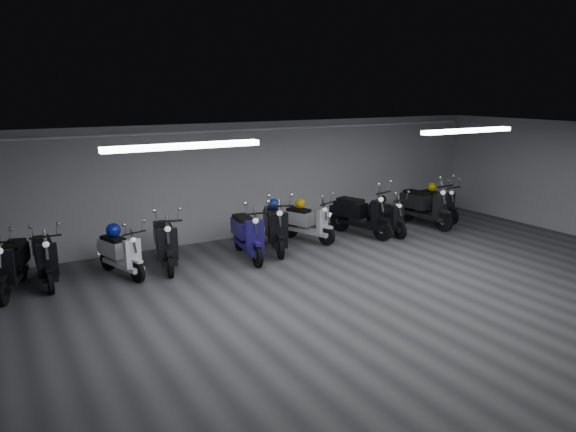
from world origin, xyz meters
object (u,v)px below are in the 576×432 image
scooter_6 (308,216)px  scooter_9 (425,199)px  scooter_8 (387,211)px  scooter_2 (121,247)px  scooter_10 (438,198)px  scooter_4 (248,227)px  helmet_3 (273,204)px  helmet_4 (382,199)px  scooter_5 (275,219)px  helmet_0 (113,230)px  scooter_3 (165,235)px  scooter_1 (44,250)px  helmet_1 (432,187)px  scooter_0 (10,256)px  scooter_7 (361,207)px  helmet_2 (300,204)px

scooter_6 → scooter_9: (3.44, -0.34, 0.11)m
scooter_8 → scooter_9: 1.38m
scooter_2 → scooter_9: bearing=-18.5°
scooter_2 → scooter_10: bearing=-16.2°
scooter_2 → scooter_4: (2.62, -0.21, 0.10)m
helmet_3 → helmet_4: bearing=-4.0°
scooter_6 → scooter_9: scooter_9 is taller
scooter_5 → helmet_0: size_ratio=6.78×
scooter_3 → helmet_3: size_ratio=7.50×
scooter_3 → scooter_5: 2.51m
scooter_1 → helmet_1: 10.02m
scooter_1 → helmet_3: (4.83, -0.03, 0.36)m
scooter_5 → scooter_6: size_ratio=1.16×
scooter_6 → helmet_4: 2.09m
scooter_10 → helmet_4: (-2.19, -0.22, 0.23)m
scooter_0 → helmet_1: scooter_0 is taller
helmet_1 → helmet_0: bearing=-178.1°
scooter_1 → scooter_4: 3.97m
scooter_1 → helmet_0: 1.28m
scooter_1 → scooter_4: bearing=-7.0°
scooter_7 → helmet_4: scooter_7 is taller
scooter_5 → scooter_7: scooter_7 is taller
scooter_10 → helmet_1: scooter_10 is taller
scooter_4 → scooter_5: (0.80, 0.22, 0.02)m
scooter_4 → scooter_10: bearing=12.2°
scooter_1 → scooter_3: size_ratio=0.94×
scooter_1 → scooter_7: size_ratio=0.89×
helmet_1 → helmet_4: bearing=-168.3°
helmet_1 → scooter_6: bearing=-176.7°
scooter_6 → helmet_0: 4.52m
scooter_5 → helmet_3: (0.09, 0.25, 0.30)m
helmet_3 → scooter_1: bearing=179.7°
scooter_10 → helmet_4: scooter_10 is taller
scooter_5 → scooter_10: 5.28m
scooter_1 → scooter_2: size_ratio=1.09×
scooter_10 → helmet_4: 2.21m
helmet_4 → helmet_3: bearing=176.0°
scooter_2 → helmet_3: (3.51, 0.26, 0.41)m
helmet_1 → helmet_3: size_ratio=1.01×
scooter_8 → helmet_2: size_ratio=6.27×
scooter_9 → helmet_4: scooter_9 is taller
scooter_6 → scooter_4: bearing=173.4°
scooter_2 → helmet_1: bearing=-14.6°
scooter_10 → scooter_9: bearing=-157.0°
scooter_8 → helmet_4: size_ratio=6.95×
helmet_2 → scooter_1: bearing=-178.1°
scooter_5 → helmet_3: 0.40m
scooter_1 → scooter_8: scooter_1 is taller
helmet_3 → scooter_4: bearing=-152.0°
scooter_8 → helmet_4: 0.34m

